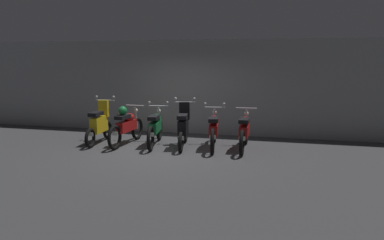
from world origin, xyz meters
The scene contains 8 objects.
ground_plane centered at (0.00, 0.00, 0.00)m, with size 80.00×80.00×0.00m, color #424244.
back_wall centered at (0.00, 2.57, 1.46)m, with size 16.00×0.30×2.92m, color gray.
motorbike_slot_0 centered at (-2.01, 0.52, 0.53)m, with size 0.59×1.68×1.29m.
motorbike_slot_1 centered at (-1.20, 0.53, 0.53)m, with size 0.56×1.95×1.08m.
motorbike_slot_2 centered at (-0.40, 0.64, 0.49)m, with size 0.58×1.94×1.15m.
motorbike_slot_3 centered at (0.39, 0.61, 0.53)m, with size 0.58×1.67×1.29m.
motorbike_slot_4 centered at (1.20, 0.69, 0.49)m, with size 0.58×1.94×1.15m.
motorbike_slot_5 centered at (2.00, 0.72, 0.49)m, with size 0.56×1.95×1.03m.
Camera 1 is at (2.89, -8.62, 2.32)m, focal length 34.22 mm.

